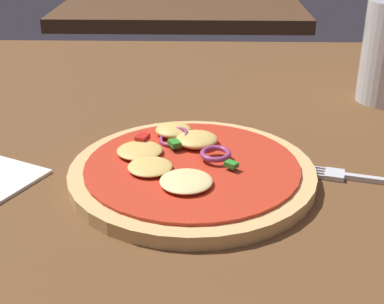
{
  "coord_description": "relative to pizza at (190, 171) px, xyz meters",
  "views": [
    {
      "loc": [
        0.0,
        -0.44,
        0.27
      ],
      "look_at": [
        -0.01,
        0.02,
        0.05
      ],
      "focal_mm": 49.96,
      "sensor_mm": 36.0,
      "label": 1
    }
  ],
  "objects": [
    {
      "name": "pizza",
      "position": [
        0.0,
        0.0,
        0.0
      ],
      "size": [
        0.23,
        0.23,
        0.03
      ],
      "color": "tan",
      "rests_on": "dining_table"
    },
    {
      "name": "background_table",
      "position": [
        -0.05,
        1.02,
        -0.02
      ],
      "size": [
        0.6,
        0.58,
        0.03
      ],
      "color": "#4C301C",
      "rests_on": "ground"
    },
    {
      "name": "fork",
      "position": [
        0.16,
        0.0,
        -0.01
      ],
      "size": [
        0.16,
        0.06,
        0.01
      ],
      "color": "silver",
      "rests_on": "dining_table"
    },
    {
      "name": "dining_table",
      "position": [
        0.01,
        0.0,
        -0.02
      ],
      "size": [
        1.45,
        1.07,
        0.03
      ],
      "color": "brown",
      "rests_on": "ground"
    }
  ]
}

